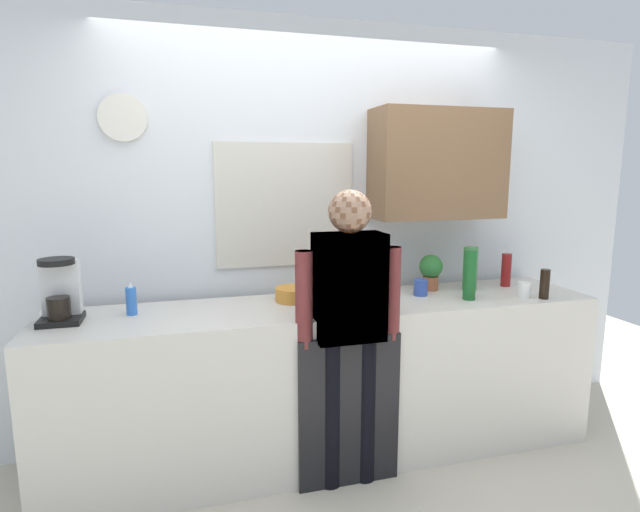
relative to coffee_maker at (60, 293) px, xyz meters
name	(u,v)px	position (x,y,z in m)	size (l,w,h in m)	color
ground_plane	(347,481)	(1.43, -0.35, -1.08)	(8.00, 8.00, 0.00)	beige
kitchen_counter	(332,380)	(1.43, -0.05, -0.61)	(3.18, 0.64, 0.93)	beige
dishwasher_panel	(350,413)	(1.43, -0.38, -0.66)	(0.56, 0.02, 0.84)	black
back_wall_assembly	(328,223)	(1.52, 0.35, 0.28)	(4.78, 0.42, 2.60)	silver
coffee_maker	(60,293)	(0.00, 0.00, 0.00)	(0.20, 0.20, 0.33)	black
bottle_red_vinegar	(506,270)	(2.68, 0.07, -0.04)	(0.06, 0.06, 0.22)	maroon
bottle_clear_soda	(470,269)	(2.38, 0.04, -0.01)	(0.09, 0.09, 0.28)	#2D8C33
bottle_dark_sauce	(545,284)	(2.69, -0.28, -0.06)	(0.06, 0.06, 0.18)	black
bottle_green_wine	(470,275)	(2.25, -0.18, 0.00)	(0.07, 0.07, 0.30)	#195923
cup_blue_mug	(421,287)	(2.01, -0.01, -0.10)	(0.08, 0.08, 0.10)	#3351B2
cup_white_mug	(524,290)	(2.60, -0.22, -0.10)	(0.08, 0.08, 0.10)	white
cup_yellow_cup	(345,299)	(1.48, -0.13, -0.10)	(0.07, 0.07, 0.09)	yellow
mixing_bowl	(294,294)	(1.23, 0.08, -0.11)	(0.22, 0.22, 0.08)	orange
potted_plant	(431,270)	(2.14, 0.10, -0.01)	(0.15, 0.15, 0.23)	#9E5638
dish_soap	(131,300)	(0.33, 0.03, -0.07)	(0.06, 0.06, 0.18)	blue
person_at_sink	(349,315)	(1.43, -0.35, -0.13)	(0.57, 0.22, 1.60)	brown
person_guest	(349,315)	(1.43, -0.35, -0.13)	(0.57, 0.22, 1.60)	black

